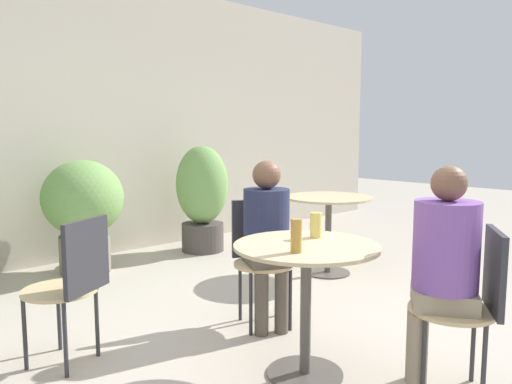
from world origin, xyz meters
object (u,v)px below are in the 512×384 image
cafe_table_far (329,214)px  beer_glass_0 (316,225)px  bistro_chair_2 (73,278)px  bistro_chair_1 (261,249)px  beer_glass_1 (296,236)px  bistro_chair_0 (472,296)px  cafe_table_near (306,275)px  potted_plant_1 (83,207)px  seated_person_0 (443,259)px  seated_person_1 (267,229)px  potted_plant_2 (202,195)px

cafe_table_far → beer_glass_0: bearing=-143.5°
cafe_table_far → beer_glass_0: beer_glass_0 is taller
bistro_chair_2 → bistro_chair_1: bearing=141.7°
beer_glass_1 → bistro_chair_2: bearing=123.7°
bistro_chair_0 → bistro_chair_1: bearing=-120.0°
cafe_table_near → potted_plant_1: potted_plant_1 is taller
bistro_chair_0 → bistro_chair_2: (-1.35, 1.68, 0.00)m
cafe_table_near → beer_glass_1: 0.32m
bistro_chair_1 → seated_person_0: seated_person_0 is taller
beer_glass_0 → seated_person_1: bearing=75.9°
seated_person_1 → beer_glass_0: bearing=-77.7°
cafe_table_far → beer_glass_1: beer_glass_1 is taller
beer_glass_1 → bistro_chair_0: bearing=-44.1°
potted_plant_2 → potted_plant_1: bearing=177.2°
beer_glass_1 → potted_plant_2: potted_plant_2 is taller
seated_person_1 → potted_plant_1: bearing=124.6°
cafe_table_near → beer_glass_0: beer_glass_0 is taller
bistro_chair_0 → seated_person_1: size_ratio=0.75×
cafe_table_far → seated_person_0: bearing=-126.0°
bistro_chair_0 → potted_plant_1: potted_plant_1 is taller
cafe_table_near → potted_plant_2: potted_plant_2 is taller
cafe_table_near → seated_person_0: 0.71m
seated_person_1 → potted_plant_2: potted_plant_2 is taller
bistro_chair_0 → beer_glass_0: beer_glass_0 is taller
seated_person_0 → beer_glass_1: size_ratio=6.85×
seated_person_0 → beer_glass_0: 0.70m
bistro_chair_1 → potted_plant_1: size_ratio=0.80×
cafe_table_near → bistro_chair_1: bistro_chair_1 is taller
bistro_chair_2 → potted_plant_1: bearing=-143.9°
bistro_chair_1 → potted_plant_2: bearing=90.3°
bistro_chair_0 → beer_glass_1: size_ratio=5.01×
seated_person_0 → potted_plant_2: size_ratio=0.99×
cafe_table_near → bistro_chair_1: bearing=63.6°
cafe_table_near → bistro_chair_2: bearing=132.0°
beer_glass_1 → potted_plant_1: bearing=86.7°
cafe_table_far → beer_glass_0: (-1.50, -1.11, 0.24)m
beer_glass_0 → potted_plant_1: potted_plant_1 is taller
cafe_table_near → bistro_chair_2: 1.32m
cafe_table_far → cafe_table_near: bearing=-144.6°
beer_glass_0 → potted_plant_1: bearing=93.8°
bistro_chair_1 → beer_glass_1: bearing=-96.8°
cafe_table_near → cafe_table_far: same height
beer_glass_1 → potted_plant_1: 2.90m
beer_glass_0 → beer_glass_1: size_ratio=0.84×
bistro_chair_2 → cafe_table_far: bearing=156.5°
cafe_table_near → bistro_chair_2: bistro_chair_2 is taller
cafe_table_far → seated_person_0: size_ratio=0.70×
cafe_table_far → beer_glass_1: bearing=-145.4°
bistro_chair_1 → bistro_chair_2: same height
bistro_chair_0 → potted_plant_2: 3.56m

